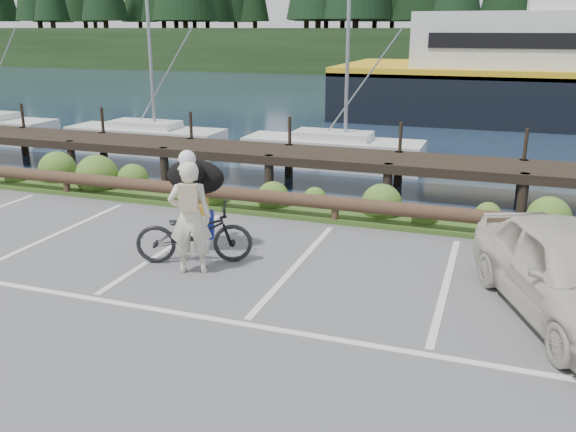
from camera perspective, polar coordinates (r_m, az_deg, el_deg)
The scene contains 8 objects.
ground at distance 9.19m, azimuth -3.20°, elevation -9.01°, with size 72.00×72.00×0.00m, color #555557.
harbor_backdrop at distance 86.26m, azimuth 17.98°, elevation 13.72°, with size 170.00×160.00×30.00m.
vegetation_strip at distance 13.88m, azimuth 5.17°, elevation 0.37°, with size 34.00×1.60×0.10m, color #3D5B21.
log_rail at distance 13.25m, azimuth 4.41°, elevation -0.67°, with size 32.00×0.30×0.60m, color #443021, non-canonical shape.
bicycle at distance 11.01m, azimuth -8.78°, elevation -1.60°, with size 0.72×2.08×1.09m, color black.
cyclist at distance 10.41m, azimuth -9.15°, elevation -0.14°, with size 0.72×0.47×1.98m, color beige.
dog at distance 11.40m, azimuth -8.66°, elevation 3.64°, with size 1.14×0.56×0.66m, color black.
parked_car at distance 9.66m, azimuth 24.83°, elevation -4.79°, with size 1.65×4.11×1.40m, color beige.
Camera 1 is at (3.21, -7.60, 4.06)m, focal length 38.00 mm.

